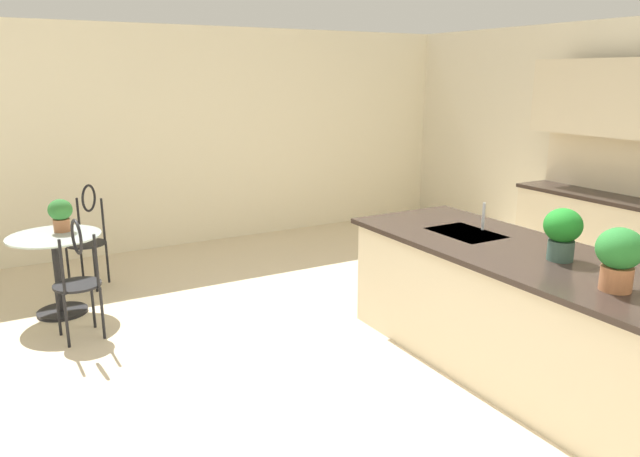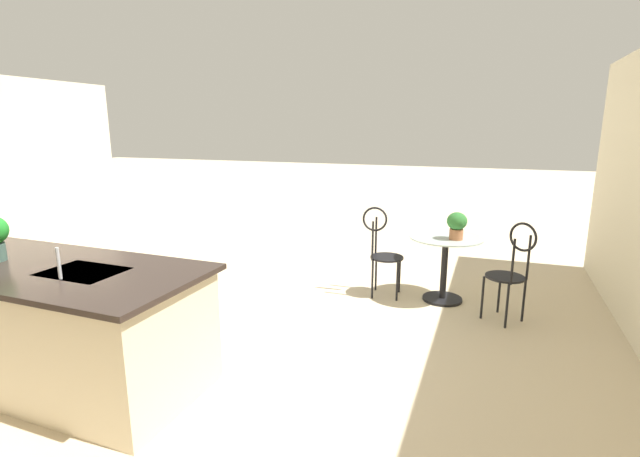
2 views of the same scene
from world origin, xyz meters
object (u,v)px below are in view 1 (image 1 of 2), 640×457
object	(u,v)px
potted_plant_on_table	(61,213)
potted_plant_counter_near	(563,231)
chair_by_island	(78,274)
potted_plant_counter_far	(619,255)
chair_near_window	(88,231)
bistro_table	(57,267)

from	to	relation	value
potted_plant_on_table	potted_plant_counter_near	world-z (taller)	potted_plant_counter_near
chair_by_island	potted_plant_counter_far	distance (m)	3.92
potted_plant_on_table	potted_plant_counter_near	distance (m)	4.21
chair_near_window	potted_plant_on_table	world-z (taller)	chair_near_window
bistro_table	chair_near_window	size ratio (longest dim) A/B	0.77
potted_plant_counter_near	potted_plant_counter_far	xyz separation A→B (m)	(0.55, -0.20, 0.01)
bistro_table	chair_near_window	bearing A→B (deg)	150.81
bistro_table	chair_by_island	bearing A→B (deg)	7.02
bistro_table	potted_plant_on_table	xyz separation A→B (m)	(-0.11, 0.09, 0.46)
bistro_table	potted_plant_counter_near	world-z (taller)	potted_plant_counter_near
bistro_table	chair_near_window	distance (m)	0.78
chair_near_window	chair_by_island	world-z (taller)	same
potted_plant_on_table	potted_plant_counter_far	distance (m)	4.52
potted_plant_on_table	potted_plant_counter_near	xyz separation A→B (m)	(3.20, 2.73, 0.21)
chair_near_window	potted_plant_counter_far	bearing A→B (deg)	27.45
bistro_table	potted_plant_counter_far	distance (m)	4.53
chair_by_island	potted_plant_counter_near	xyz separation A→B (m)	(2.39, 2.73, 0.55)
chair_near_window	chair_by_island	distance (m)	1.39
bistro_table	chair_by_island	distance (m)	0.71
potted_plant_counter_far	chair_near_window	bearing A→B (deg)	-152.55
chair_by_island	potted_plant_counter_far	xyz separation A→B (m)	(2.94, 2.53, 0.56)
chair_by_island	potted_plant_on_table	xyz separation A→B (m)	(-0.80, 0.00, 0.34)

